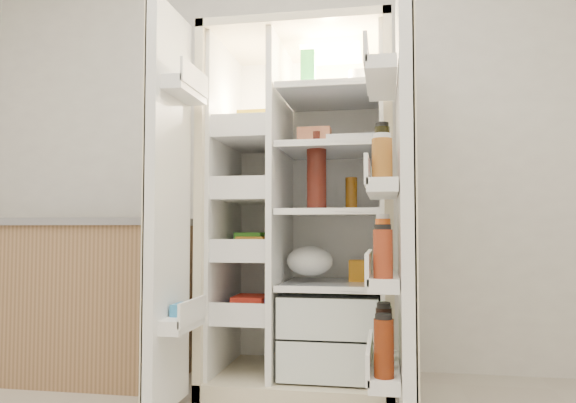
# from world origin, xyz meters

# --- Properties ---
(wall_back) EXTENTS (4.00, 0.02, 2.70)m
(wall_back) POSITION_xyz_m (0.00, 2.00, 1.35)
(wall_back) COLOR silver
(wall_back) RESTS_ON floor
(refrigerator) EXTENTS (0.92, 0.70, 1.80)m
(refrigerator) POSITION_xyz_m (0.11, 1.65, 0.74)
(refrigerator) COLOR beige
(refrigerator) RESTS_ON floor
(freezer_door) EXTENTS (0.15, 0.40, 1.72)m
(freezer_door) POSITION_xyz_m (-0.40, 1.05, 0.89)
(freezer_door) COLOR white
(freezer_door) RESTS_ON floor
(fridge_door) EXTENTS (0.17, 0.58, 1.72)m
(fridge_door) POSITION_xyz_m (0.58, 0.96, 0.87)
(fridge_door) COLOR white
(fridge_door) RESTS_ON floor
(kitchen_counter) EXTENTS (1.18, 0.63, 0.86)m
(kitchen_counter) POSITION_xyz_m (-1.13, 1.59, 0.43)
(kitchen_counter) COLOR #9B744D
(kitchen_counter) RESTS_ON floor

